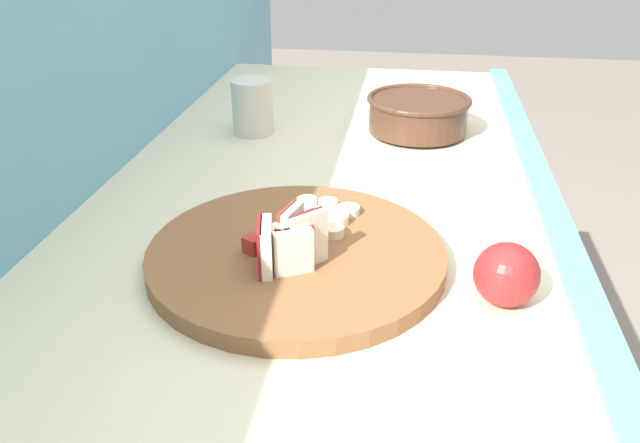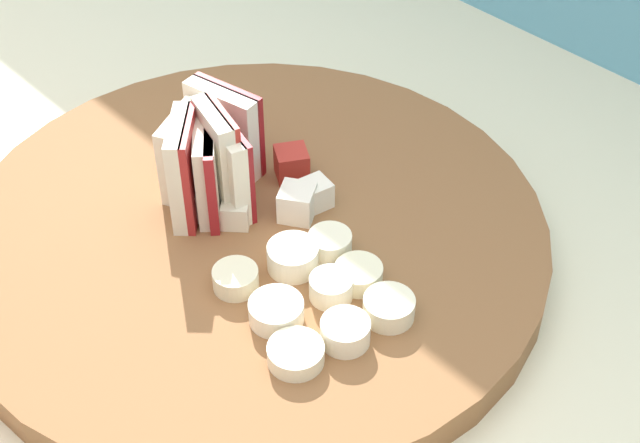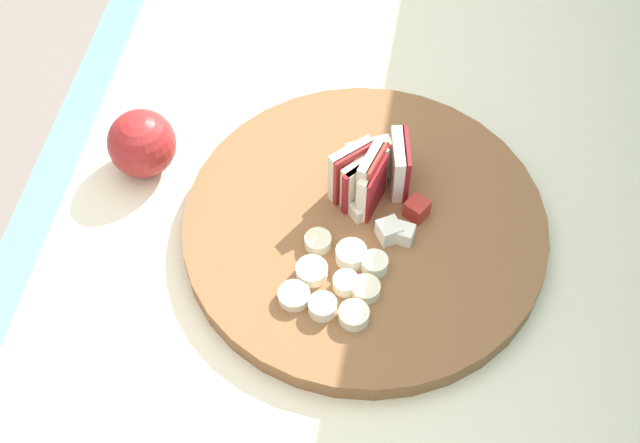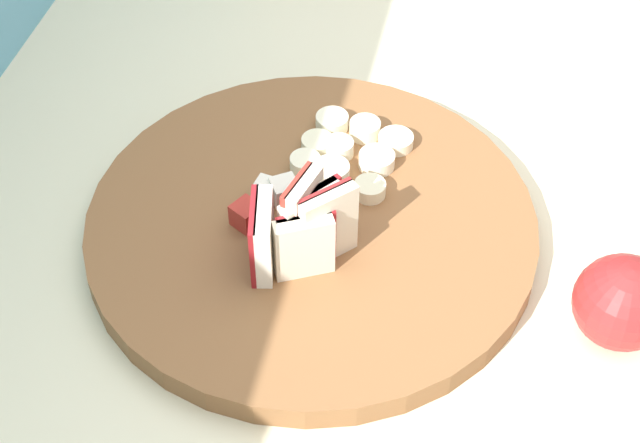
{
  "view_description": "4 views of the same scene",
  "coord_description": "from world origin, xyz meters",
  "px_view_note": "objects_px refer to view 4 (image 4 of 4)",
  "views": [
    {
      "loc": [
        -0.78,
        -0.12,
        1.29
      ],
      "look_at": [
        -0.15,
        -0.02,
        0.96
      ],
      "focal_mm": 35.57,
      "sensor_mm": 36.0,
      "label": 1
    },
    {
      "loc": [
        0.18,
        -0.24,
        1.29
      ],
      "look_at": [
        -0.11,
        0.03,
        0.93
      ],
      "focal_mm": 51.84,
      "sensor_mm": 36.0,
      "label": 2
    },
    {
      "loc": [
        0.38,
        0.06,
        1.66
      ],
      "look_at": [
        -0.12,
        -0.03,
        0.95
      ],
      "focal_mm": 53.5,
      "sensor_mm": 36.0,
      "label": 3
    },
    {
      "loc": [
        -0.65,
        -0.11,
        1.46
      ],
      "look_at": [
        -0.15,
        -0.0,
        0.92
      ],
      "focal_mm": 54.47,
      "sensor_mm": 36.0,
      "label": 4
    }
  ],
  "objects_px": {
    "apple_wedge_fan": "(301,226)",
    "whole_apple": "(622,302)",
    "banana_slice_rows": "(348,152)",
    "cutting_board": "(311,227)",
    "apple_dice_pile": "(288,211)"
  },
  "relations": [
    {
      "from": "apple_wedge_fan",
      "to": "whole_apple",
      "type": "bearing_deg",
      "value": -92.32
    },
    {
      "from": "banana_slice_rows",
      "to": "whole_apple",
      "type": "distance_m",
      "value": 0.25
    },
    {
      "from": "cutting_board",
      "to": "apple_wedge_fan",
      "type": "height_order",
      "value": "apple_wedge_fan"
    },
    {
      "from": "apple_wedge_fan",
      "to": "banana_slice_rows",
      "type": "height_order",
      "value": "apple_wedge_fan"
    },
    {
      "from": "cutting_board",
      "to": "apple_dice_pile",
      "type": "distance_m",
      "value": 0.03
    },
    {
      "from": "cutting_board",
      "to": "apple_wedge_fan",
      "type": "xyz_separation_m",
      "value": [
        -0.04,
        -0.0,
        0.04
      ]
    },
    {
      "from": "banana_slice_rows",
      "to": "whole_apple",
      "type": "height_order",
      "value": "whole_apple"
    },
    {
      "from": "banana_slice_rows",
      "to": "apple_dice_pile",
      "type": "bearing_deg",
      "value": 157.94
    },
    {
      "from": "apple_dice_pile",
      "to": "banana_slice_rows",
      "type": "height_order",
      "value": "apple_dice_pile"
    },
    {
      "from": "apple_dice_pile",
      "to": "banana_slice_rows",
      "type": "xyz_separation_m",
      "value": [
        0.08,
        -0.03,
        -0.0
      ]
    },
    {
      "from": "apple_dice_pile",
      "to": "whole_apple",
      "type": "distance_m",
      "value": 0.25
    },
    {
      "from": "apple_dice_pile",
      "to": "whole_apple",
      "type": "relative_size",
      "value": 1.28
    },
    {
      "from": "cutting_board",
      "to": "apple_dice_pile",
      "type": "bearing_deg",
      "value": 111.45
    },
    {
      "from": "apple_dice_pile",
      "to": "apple_wedge_fan",
      "type": "bearing_deg",
      "value": -149.25
    },
    {
      "from": "apple_dice_pile",
      "to": "whole_apple",
      "type": "height_order",
      "value": "whole_apple"
    }
  ]
}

